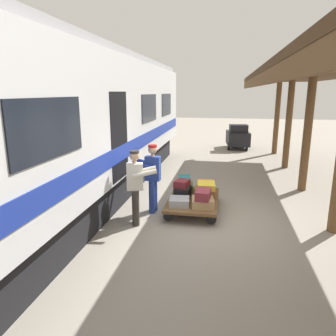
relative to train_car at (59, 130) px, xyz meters
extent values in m
plane|color=gray|center=(-3.72, 0.00, -2.06)|extent=(60.00, 60.00, 0.00)
cylinder|color=brown|center=(-6.26, -9.00, -0.36)|extent=(0.24, 0.24, 3.40)
cylinder|color=brown|center=(-6.26, -6.00, -0.36)|extent=(0.24, 0.24, 3.40)
cylinder|color=brown|center=(-6.26, -3.00, -0.36)|extent=(0.24, 0.24, 3.40)
cube|color=brown|center=(-4.71, 0.00, 1.19)|extent=(0.08, 18.80, 0.30)
cube|color=silver|center=(0.00, 0.00, 0.29)|extent=(3.00, 16.47, 2.90)
cube|color=black|center=(0.00, 0.00, -1.61)|extent=(2.55, 15.65, 0.90)
cube|color=#99999E|center=(0.00, 0.00, 1.84)|extent=(2.76, 16.14, 0.20)
cube|color=navy|center=(-1.51, 0.00, -0.51)|extent=(0.03, 16.14, 0.36)
cube|color=black|center=(-1.51, -5.77, 0.39)|extent=(0.02, 1.81, 0.84)
cube|color=black|center=(-1.51, -2.88, 0.39)|extent=(0.02, 1.81, 0.84)
cube|color=black|center=(-1.51, 2.88, 0.39)|extent=(0.02, 1.81, 0.84)
cube|color=black|center=(-1.45, 0.00, -0.11)|extent=(0.12, 1.10, 2.00)
cube|color=brown|center=(-3.15, -0.72, -1.78)|extent=(1.24, 2.03, 0.07)
cylinder|color=black|center=(-3.65, 0.10, -1.94)|extent=(0.24, 0.05, 0.24)
cylinder|color=black|center=(-2.66, 0.10, -1.94)|extent=(0.24, 0.05, 0.24)
cylinder|color=black|center=(-3.65, -1.53, -1.94)|extent=(0.24, 0.05, 0.24)
cylinder|color=black|center=(-2.66, -1.53, -1.94)|extent=(0.24, 0.05, 0.24)
cube|color=black|center=(-2.88, -0.72, -1.61)|extent=(0.41, 0.50, 0.28)
cube|color=#9EA0A5|center=(-2.88, -0.16, -1.66)|extent=(0.51, 0.52, 0.18)
cube|color=brown|center=(-3.43, -0.72, -1.61)|extent=(0.49, 0.62, 0.27)
cube|color=brown|center=(-2.88, -1.27, -1.64)|extent=(0.48, 0.56, 0.21)
cube|color=tan|center=(-3.43, -0.16, -1.65)|extent=(0.56, 0.56, 0.20)
cube|color=#CC6B23|center=(-3.43, -1.27, -1.60)|extent=(0.46, 0.49, 0.30)
cube|color=gold|center=(-3.47, -0.74, -1.40)|extent=(0.48, 0.58, 0.15)
cube|color=#1E666B|center=(-2.85, -1.24, -1.43)|extent=(0.39, 0.56, 0.20)
cube|color=maroon|center=(-2.85, -0.73, -1.38)|extent=(0.40, 0.47, 0.18)
cube|color=maroon|center=(-3.44, -0.14, -1.44)|extent=(0.36, 0.57, 0.21)
cylinder|color=navy|center=(-2.18, -0.54, -1.65)|extent=(0.16, 0.16, 0.82)
cylinder|color=navy|center=(-2.17, -0.34, -1.65)|extent=(0.16, 0.16, 0.82)
cube|color=navy|center=(-2.17, -0.44, -0.94)|extent=(0.37, 0.23, 0.60)
cylinder|color=tan|center=(-2.17, -0.44, -0.61)|extent=(0.09, 0.09, 0.06)
sphere|color=tan|center=(-2.17, -0.44, -0.47)|extent=(0.22, 0.22, 0.22)
cylinder|color=#A51919|center=(-2.17, -0.44, -0.39)|extent=(0.21, 0.21, 0.06)
cylinder|color=navy|center=(-1.96, -0.61, -0.84)|extent=(0.53, 0.12, 0.21)
cylinder|color=navy|center=(-1.94, -0.29, -0.84)|extent=(0.53, 0.12, 0.21)
cylinder|color=#332D28|center=(-1.98, 0.48, -1.65)|extent=(0.16, 0.16, 0.82)
cylinder|color=#332D28|center=(-1.93, 0.29, -1.65)|extent=(0.16, 0.16, 0.82)
cube|color=silver|center=(-1.96, 0.38, -0.94)|extent=(0.40, 0.31, 0.60)
cylinder|color=tan|center=(-1.96, 0.38, -0.61)|extent=(0.09, 0.09, 0.06)
sphere|color=tan|center=(-1.96, 0.38, -0.47)|extent=(0.22, 0.22, 0.22)
cylinder|color=#332D28|center=(-1.96, 0.38, -0.39)|extent=(0.21, 0.21, 0.06)
cylinder|color=silver|center=(-2.21, 0.48, -0.84)|extent=(0.54, 0.23, 0.21)
cylinder|color=silver|center=(-2.13, 0.17, -0.84)|extent=(0.54, 0.23, 0.21)
cube|color=black|center=(-4.53, -10.16, -1.51)|extent=(1.25, 1.80, 0.70)
cube|color=black|center=(-4.53, -9.81, -1.01)|extent=(0.96, 0.78, 0.50)
cylinder|color=black|center=(-4.98, -9.56, -1.86)|extent=(0.12, 0.40, 0.40)
cylinder|color=black|center=(-4.08, -9.56, -1.86)|extent=(0.12, 0.40, 0.40)
cylinder|color=black|center=(-4.98, -10.76, -1.86)|extent=(0.12, 0.40, 0.40)
cylinder|color=black|center=(-4.08, -10.76, -1.86)|extent=(0.12, 0.40, 0.40)
camera|label=1|loc=(-3.90, 6.86, 0.88)|focal=33.64mm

